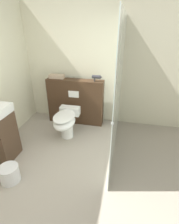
{
  "coord_description": "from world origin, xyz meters",
  "views": [
    {
      "loc": [
        0.81,
        -1.25,
        2.0
      ],
      "look_at": [
        0.23,
        1.39,
        0.64
      ],
      "focal_mm": 28.0,
      "sensor_mm": 36.0,
      "label": 1
    }
  ],
  "objects": [
    {
      "name": "shower_glass",
      "position": [
        0.71,
        1.34,
        1.08
      ],
      "size": [
        0.04,
        1.94,
        2.16
      ],
      "color": "silver",
      "rests_on": "ground_plane"
    },
    {
      "name": "toilet",
      "position": [
        -0.24,
        1.45,
        0.35
      ],
      "size": [
        0.39,
        0.7,
        0.54
      ],
      "color": "white",
      "rests_on": "ground_plane"
    },
    {
      "name": "ground_plane",
      "position": [
        0.0,
        0.0,
        0.0
      ],
      "size": [
        12.0,
        12.0,
        0.0
      ],
      "primitive_type": "plane",
      "color": "#9E9384"
    },
    {
      "name": "waste_bin",
      "position": [
        -0.67,
        0.26,
        0.12
      ],
      "size": [
        0.27,
        0.27,
        0.25
      ],
      "color": "silver",
      "rests_on": "ground_plane"
    },
    {
      "name": "partition_panel",
      "position": [
        -0.24,
        2.1,
        0.49
      ],
      "size": [
        1.21,
        0.24,
        0.98
      ],
      "color": "#3D2819",
      "rests_on": "ground_plane"
    },
    {
      "name": "hair_drier",
      "position": [
        0.23,
        2.07,
        1.07
      ],
      "size": [
        0.2,
        0.07,
        0.13
      ],
      "color": "#2D2D33",
      "rests_on": "partition_panel"
    },
    {
      "name": "wall_back",
      "position": [
        0.0,
        2.34,
        1.25
      ],
      "size": [
        8.0,
        0.06,
        2.5
      ],
      "color": "beige",
      "rests_on": "ground_plane"
    },
    {
      "name": "folded_towel",
      "position": [
        -0.63,
        2.12,
        1.02
      ],
      "size": [
        0.32,
        0.14,
        0.08
      ],
      "color": "tan",
      "rests_on": "partition_panel"
    }
  ]
}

